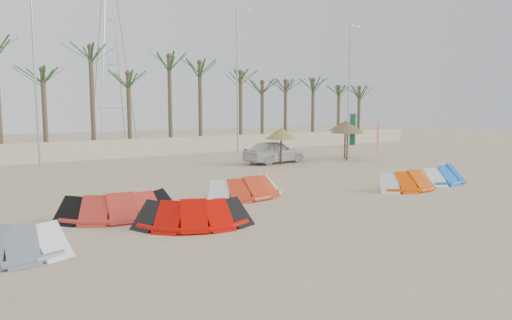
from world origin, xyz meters
TOP-DOWN VIEW (x-y plane):
  - ground at (0.00, 0.00)m, footprint 120.00×120.00m
  - boundary_wall at (0.00, 22.00)m, footprint 60.00×0.30m
  - palm_line at (0.67, 23.50)m, footprint 52.00×4.00m
  - lamp_b at (-5.96, 20.00)m, footprint 1.25×0.14m
  - lamp_c at (8.04, 20.00)m, footprint 1.25×0.14m
  - lamp_d at (20.04, 20.00)m, footprint 1.25×0.14m
  - pylon at (1.00, 28.00)m, footprint 3.00×3.00m
  - kite_red_left at (-6.32, 4.75)m, footprint 3.82×2.03m
  - kite_red_mid at (-4.89, 2.47)m, footprint 3.74×2.64m
  - kite_red_right at (-1.15, 5.25)m, footprint 3.52×1.84m
  - kite_orange at (5.55, 2.85)m, footprint 3.32×1.61m
  - kite_blue at (8.55, 3.18)m, footprint 3.83×2.53m
  - parasol_left at (6.46, 12.58)m, footprint 2.06×2.06m
  - parasol_mid at (11.34, 11.73)m, footprint 2.22×2.22m
  - parasol_right at (12.03, 12.60)m, footprint 2.25×2.25m
  - flag_pink at (14.52, 11.80)m, footprint 0.44×0.18m
  - flag_green at (12.26, 12.26)m, footprint 0.44×0.17m
  - car at (6.58, 13.44)m, footprint 4.38×2.10m

SIDE VIEW (x-z plane):
  - ground at x=0.00m, z-range 0.00..0.00m
  - pylon at x=1.00m, z-range -7.00..7.00m
  - kite_orange at x=5.55m, z-range -0.03..0.87m
  - kite_red_mid at x=-4.89m, z-range -0.03..0.87m
  - kite_red_right at x=-1.15m, z-range -0.03..0.87m
  - kite_blue at x=8.55m, z-range -0.03..0.87m
  - kite_red_left at x=-6.32m, z-range -0.03..0.87m
  - boundary_wall at x=0.00m, z-range 0.00..1.30m
  - car at x=6.58m, z-range 0.00..1.44m
  - flag_pink at x=14.52m, z-range 0.24..2.84m
  - parasol_left at x=6.46m, z-range 0.78..3.06m
  - flag_green at x=12.26m, z-range 0.30..3.58m
  - parasol_mid at x=11.34m, z-range 0.91..3.45m
  - parasol_right at x=12.03m, z-range 0.97..3.61m
  - lamp_b at x=-5.96m, z-range 0.27..11.27m
  - lamp_c at x=8.04m, z-range 0.27..11.27m
  - lamp_d at x=20.04m, z-range 0.27..11.27m
  - palm_line at x=0.67m, z-range 2.59..10.29m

